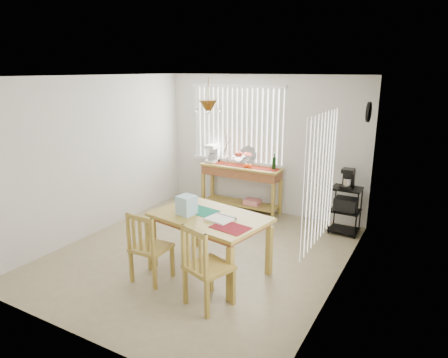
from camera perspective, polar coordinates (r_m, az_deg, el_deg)
The scene contains 10 objects.
ground at distance 6.14m, azimuth -3.38°, elevation -10.62°, with size 4.00×4.50×0.01m, color #9A8D68.
room_shell at distance 5.62m, azimuth -3.54°, elevation 5.17°, with size 4.20×4.70×2.70m.
sideboard at distance 7.69m, azimuth 2.50°, elevation 0.26°, with size 1.60×0.45×0.90m.
sideboard_items at distance 7.74m, azimuth 0.75°, elevation 3.17°, with size 1.52×0.38×0.69m.
wire_cart at distance 6.97m, azimuth 16.99°, elevation -3.72°, with size 0.47×0.38×0.80m.
cart_items at distance 6.85m, azimuth 17.31°, elevation 0.03°, with size 0.19×0.23×0.33m.
dining_table at distance 5.38m, azimuth -2.06°, elevation -6.14°, with size 1.65×1.21×0.81m.
table_items at distance 5.31m, azimuth -4.19°, elevation -4.27°, with size 1.15×0.73×0.26m.
chair_left at distance 5.30m, azimuth -10.65°, elevation -9.61°, with size 0.45×0.45×0.96m.
chair_right at distance 4.69m, azimuth -2.60°, elevation -12.47°, with size 0.59×0.59×1.01m.
Camera 1 is at (3.00, -4.63, 2.69)m, focal length 32.00 mm.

